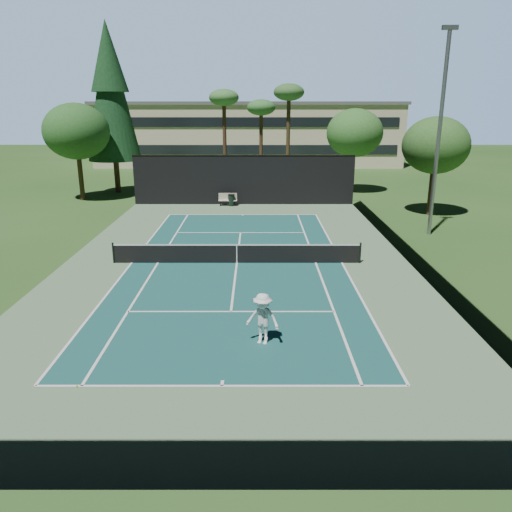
{
  "coord_description": "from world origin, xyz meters",
  "views": [
    {
      "loc": [
        1.0,
        -24.76,
        7.92
      ],
      "look_at": [
        1.0,
        -3.0,
        1.3
      ],
      "focal_mm": 35.0,
      "sensor_mm": 36.0,
      "label": 1
    }
  ],
  "objects": [
    {
      "name": "tennis_ball_c",
      "position": [
        1.69,
        1.72,
        0.04
      ],
      "size": [
        0.08,
        0.08,
        0.08
      ],
      "primitive_type": "sphere",
      "color": "#C9E734",
      "rests_on": "ground"
    },
    {
      "name": "light_pole",
      "position": [
        12.0,
        6.0,
        6.46
      ],
      "size": [
        0.9,
        0.25,
        12.22
      ],
      "color": "#95989D",
      "rests_on": "ground"
    },
    {
      "name": "trash_bin",
      "position": [
        -1.01,
        15.32,
        0.48
      ],
      "size": [
        0.56,
        0.56,
        0.95
      ],
      "color": "black",
      "rests_on": "ground"
    },
    {
      "name": "court_surface",
      "position": [
        0.0,
        0.0,
        0.01
      ],
      "size": [
        10.97,
        23.77,
        0.01
      ],
      "primitive_type": "cube",
      "color": "#19514E",
      "rests_on": "ground"
    },
    {
      "name": "park_bench",
      "position": [
        -1.3,
        15.44,
        0.55
      ],
      "size": [
        1.5,
        0.45,
        1.02
      ],
      "color": "beige",
      "rests_on": "ground"
    },
    {
      "name": "apron_slab",
      "position": [
        0.0,
        0.0,
        0.01
      ],
      "size": [
        18.0,
        32.0,
        0.01
      ],
      "primitive_type": "cube",
      "color": "#5E7E58",
      "rests_on": "ground"
    },
    {
      "name": "decid_tree_c",
      "position": [
        -14.0,
        18.0,
        5.76
      ],
      "size": [
        5.44,
        5.44,
        8.09
      ],
      "color": "#4B3820",
      "rests_on": "ground"
    },
    {
      "name": "tennis_ball_b",
      "position": [
        -3.68,
        2.52,
        0.03
      ],
      "size": [
        0.06,
        0.06,
        0.06
      ],
      "primitive_type": "sphere",
      "color": "yellow",
      "rests_on": "ground"
    },
    {
      "name": "tennis_ball_a",
      "position": [
        -4.25,
        -11.93,
        0.04
      ],
      "size": [
        0.07,
        0.07,
        0.07
      ],
      "primitive_type": "sphere",
      "color": "#D3E734",
      "rests_on": "ground"
    },
    {
      "name": "court_lines",
      "position": [
        0.0,
        0.0,
        0.02
      ],
      "size": [
        11.07,
        23.87,
        0.01
      ],
      "color": "white",
      "rests_on": "ground"
    },
    {
      "name": "fence",
      "position": [
        0.0,
        0.06,
        2.01
      ],
      "size": [
        18.04,
        32.05,
        4.03
      ],
      "color": "black",
      "rests_on": "ground"
    },
    {
      "name": "campus_building",
      "position": [
        0.0,
        45.98,
        4.21
      ],
      "size": [
        40.5,
        12.5,
        8.3
      ],
      "color": "beige",
      "rests_on": "ground"
    },
    {
      "name": "tennis_ball_d",
      "position": [
        -4.23,
        2.69,
        0.04
      ],
      "size": [
        0.07,
        0.07,
        0.07
      ],
      "primitive_type": "sphere",
      "color": "yellow",
      "rests_on": "ground"
    },
    {
      "name": "player",
      "position": [
        1.23,
        -9.11,
        0.91
      ],
      "size": [
        1.34,
        1.03,
        1.83
      ],
      "primitive_type": "imported",
      "rotation": [
        0.0,
        0.0,
        -0.34
      ],
      "color": "white",
      "rests_on": "ground"
    },
    {
      "name": "decid_tree_b",
      "position": [
        14.0,
        12.0,
        5.08
      ],
      "size": [
        4.8,
        4.8,
        7.14
      ],
      "color": "#4E3321",
      "rests_on": "ground"
    },
    {
      "name": "palm_c",
      "position": [
        4.0,
        23.0,
        8.6
      ],
      "size": [
        2.8,
        2.8,
        9.77
      ],
      "color": "#42311C",
      "rests_on": "ground"
    },
    {
      "name": "pine_tree",
      "position": [
        -12.0,
        22.0,
        9.55
      ],
      "size": [
        4.8,
        4.8,
        15.0
      ],
      "color": "#4C3320",
      "rests_on": "ground"
    },
    {
      "name": "tennis_net",
      "position": [
        0.0,
        0.0,
        0.56
      ],
      "size": [
        12.9,
        0.1,
        1.1
      ],
      "color": "black",
      "rests_on": "ground"
    },
    {
      "name": "ground",
      "position": [
        0.0,
        0.0,
        0.0
      ],
      "size": [
        160.0,
        160.0,
        0.0
      ],
      "primitive_type": "plane",
      "color": "#294E1D",
      "rests_on": "ground"
    },
    {
      "name": "decid_tree_a",
      "position": [
        10.0,
        22.0,
        5.42
      ],
      "size": [
        5.12,
        5.12,
        7.62
      ],
      "color": "#482C1E",
      "rests_on": "ground"
    },
    {
      "name": "palm_a",
      "position": [
        -2.0,
        24.0,
        8.19
      ],
      "size": [
        2.8,
        2.8,
        9.32
      ],
      "color": "#432C1C",
      "rests_on": "ground"
    },
    {
      "name": "palm_b",
      "position": [
        1.5,
        26.0,
        7.36
      ],
      "size": [
        2.8,
        2.8,
        8.42
      ],
      "color": "#452E1D",
      "rests_on": "ground"
    }
  ]
}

